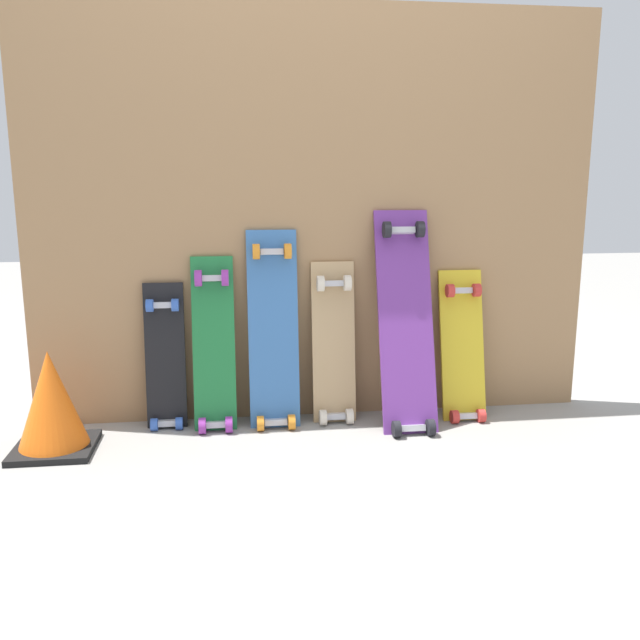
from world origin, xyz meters
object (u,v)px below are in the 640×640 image
Objects in this scene: skateboard_black at (166,364)px; skateboard_yellow at (463,353)px; skateboard_purple at (406,328)px; traffic_cone at (51,402)px; skateboard_green at (214,351)px; skateboard_natural at (334,350)px; skateboard_blue at (274,337)px.

skateboard_yellow is at bearing -2.02° from skateboard_black.
skateboard_purple is 2.44× the size of traffic_cone.
skateboard_yellow is (0.27, 0.06, -0.13)m from skateboard_purple.
skateboard_green is at bearing 179.49° from skateboard_yellow.
skateboard_black is 0.70× the size of skateboard_purple.
skateboard_yellow is at bearing 13.08° from skateboard_purple.
traffic_cone is at bearing -150.75° from skateboard_black.
skateboard_green is 1.10× the size of skateboard_yellow.
skateboard_black is 1.00m from skateboard_purple.
skateboard_natural is 0.32m from skateboard_purple.
skateboard_blue is 0.81m from skateboard_yellow.
skateboard_purple is (0.98, -0.11, 0.14)m from skateboard_black.
skateboard_green is at bearing 17.55° from traffic_cone.
skateboard_purple is (0.54, -0.08, 0.04)m from skateboard_blue.
skateboard_green is 1.97× the size of traffic_cone.
traffic_cone is at bearing -173.77° from skateboard_yellow.
skateboard_green is 0.79m from skateboard_purple.
skateboard_black is 1.25m from skateboard_yellow.
skateboard_blue reaches higher than skateboard_natural.
skateboard_green is at bearing -179.04° from skateboard_blue.
skateboard_black is 0.76× the size of skateboard_blue.
skateboard_natural is 1.89× the size of traffic_cone.
skateboard_black is 1.71× the size of traffic_cone.
traffic_cone is (-1.38, -0.12, -0.22)m from skateboard_purple.
skateboard_purple reaches higher than skateboard_blue.
skateboard_black is at bearing 177.98° from skateboard_yellow.
skateboard_yellow is (0.81, -0.01, -0.09)m from skateboard_blue.
skateboard_blue reaches higher than skateboard_black.
skateboard_natural is at bearing 162.53° from skateboard_purple.
skateboard_natural is at bearing 3.23° from skateboard_blue.
skateboard_green is 0.64m from traffic_cone.
traffic_cone is at bearing -162.45° from skateboard_green.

